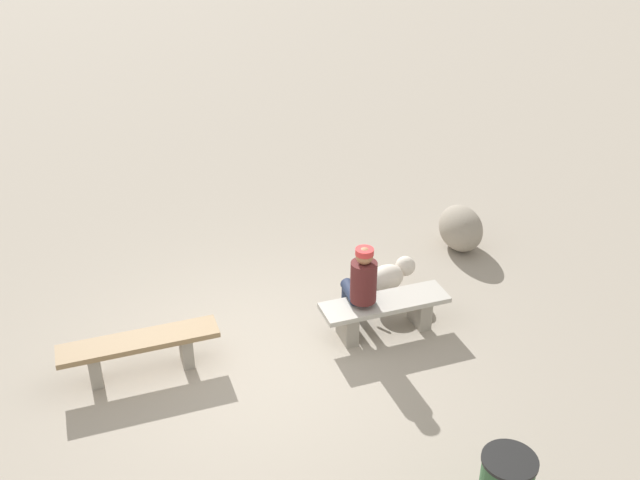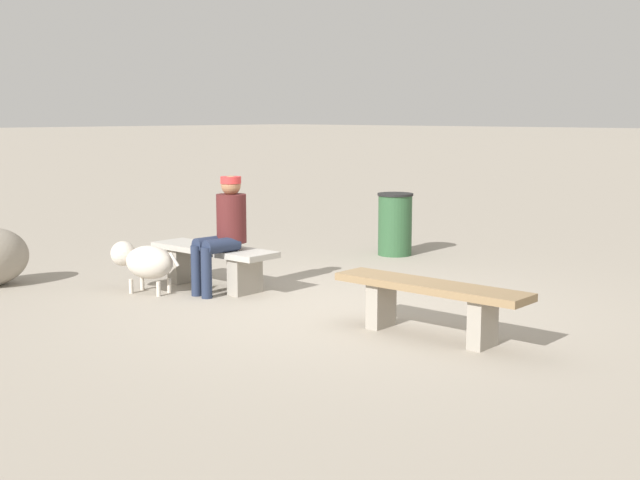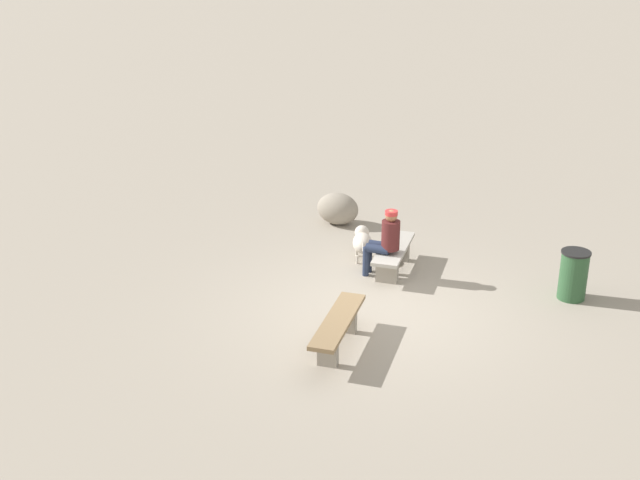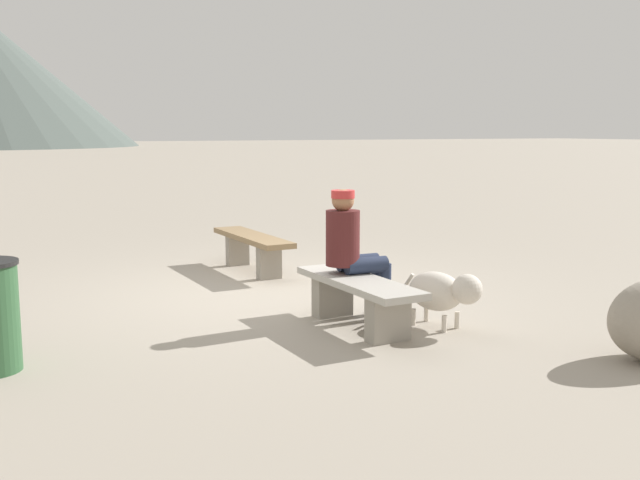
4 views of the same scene
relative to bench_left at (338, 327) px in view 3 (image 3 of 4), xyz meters
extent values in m
cube|color=#9E9384|center=(1.30, -0.26, -0.37)|extent=(210.00, 210.00, 0.06)
cube|color=gray|center=(-0.50, -0.01, -0.14)|extent=(0.14, 0.28, 0.40)
cube|color=gray|center=(0.50, 0.01, -0.14)|extent=(0.14, 0.28, 0.40)
cube|color=#8C704C|center=(0.00, 0.00, 0.09)|extent=(1.76, 0.42, 0.06)
cube|color=gray|center=(2.40, -0.12, -0.15)|extent=(0.17, 0.37, 0.38)
cube|color=gray|center=(3.36, -0.09, -0.15)|extent=(0.17, 0.37, 0.38)
cube|color=#B2ADA3|center=(2.88, -0.10, 0.08)|extent=(1.57, 0.50, 0.06)
cylinder|color=#511E1E|center=(2.59, -0.11, 0.43)|extent=(0.31, 0.31, 0.51)
sphere|color=#A3704C|center=(2.59, -0.11, 0.78)|extent=(0.20, 0.20, 0.20)
cylinder|color=red|center=(2.59, -0.11, 0.84)|extent=(0.21, 0.21, 0.07)
cylinder|color=#232D47|center=(2.69, 0.08, 0.18)|extent=(0.17, 0.41, 0.15)
cylinder|color=#232D47|center=(2.70, 0.28, -0.08)|extent=(0.11, 0.11, 0.52)
cylinder|color=#232D47|center=(2.52, 0.09, 0.18)|extent=(0.17, 0.41, 0.15)
cylinder|color=#232D47|center=(2.53, 0.29, -0.08)|extent=(0.11, 0.11, 0.52)
ellipsoid|color=beige|center=(3.16, 0.53, -0.01)|extent=(0.62, 0.50, 0.35)
sphere|color=beige|center=(3.47, 0.63, 0.06)|extent=(0.26, 0.26, 0.26)
cylinder|color=beige|center=(3.29, 0.67, -0.26)|extent=(0.04, 0.04, 0.15)
cylinder|color=beige|center=(3.35, 0.49, -0.26)|extent=(0.04, 0.04, 0.15)
cylinder|color=beige|center=(2.96, 0.57, -0.26)|extent=(0.04, 0.04, 0.15)
cylinder|color=beige|center=(3.02, 0.39, -0.26)|extent=(0.04, 0.04, 0.15)
cylinder|color=beige|center=(2.86, 0.44, 0.04)|extent=(0.12, 0.07, 0.15)
cylinder|color=#2D5633|center=(2.74, -3.10, 0.06)|extent=(0.44, 0.44, 0.79)
cylinder|color=black|center=(2.74, -3.10, 0.47)|extent=(0.47, 0.47, 0.03)
ellipsoid|color=gray|center=(4.72, 1.49, -0.02)|extent=(0.68, 0.91, 0.64)
camera|label=1|loc=(-0.07, -6.76, 4.94)|focal=40.81mm
camera|label=2|loc=(-3.95, 5.66, 1.51)|focal=47.21mm
camera|label=3|loc=(-9.91, -3.06, 5.59)|focal=46.16mm
camera|label=4|loc=(8.49, -3.25, 1.41)|focal=41.61mm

